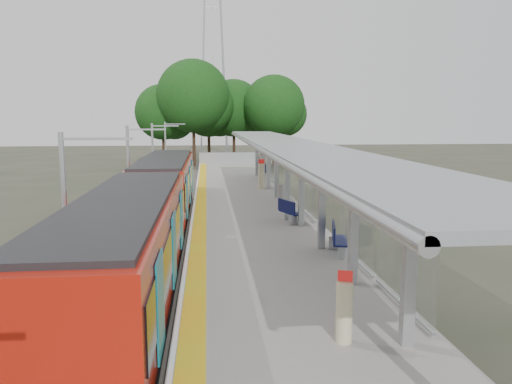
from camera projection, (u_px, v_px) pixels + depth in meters
trackbed at (166, 220)px, 27.87m from camera, size 3.00×70.00×0.24m
platform at (246, 212)px, 28.25m from camera, size 6.00×50.00×1.00m
tactile_strip at (201, 204)px, 27.92m from camera, size 0.60×50.00×0.02m
end_fence at (228, 158)px, 52.64m from camera, size 6.00×0.10×1.20m
train at (152, 208)px, 20.99m from camera, size 2.74×27.60×3.62m
canopy at (285, 151)px, 24.10m from camera, size 3.27×38.00×3.66m
pylon at (213, 32)px, 77.60m from camera, size 8.00×4.00×38.00m
tree_cluster at (215, 105)px, 59.64m from camera, size 20.12×12.82×12.48m
catenary_masts at (130, 173)px, 26.30m from camera, size 2.08×48.16×5.40m
bench_near at (337, 238)px, 17.63m from camera, size 0.84×1.69×1.11m
bench_mid at (289, 211)px, 23.06m from camera, size 0.98×1.57×1.03m
bench_far at (266, 170)px, 40.68m from camera, size 0.84×1.61×1.05m
info_pillar_near at (344, 311)px, 10.66m from camera, size 0.36×0.36×1.59m
info_pillar_far at (261, 176)px, 33.99m from camera, size 0.46×0.46×2.02m
litter_bin at (282, 193)px, 28.77m from camera, size 0.61×0.61×0.98m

